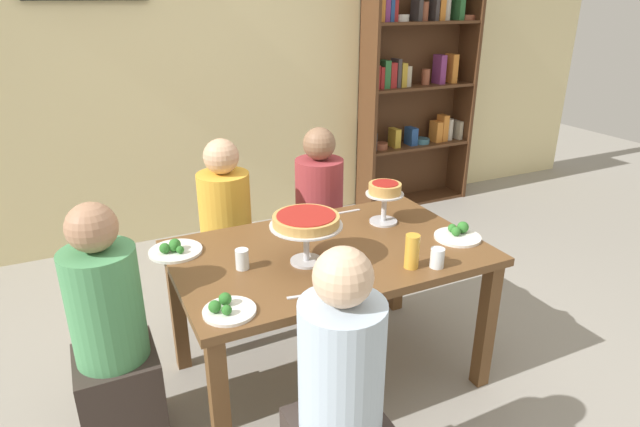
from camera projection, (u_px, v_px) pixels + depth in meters
name	position (u px, v px, depth m)	size (l,w,h in m)	color
ground_plane	(328.00, 373.00, 2.86)	(12.00, 12.00, 0.00)	gray
rear_partition	(204.00, 62.00, 4.17)	(8.00, 0.12, 2.80)	beige
dining_table	(329.00, 266.00, 2.61)	(1.48, 0.93, 0.74)	brown
bookshelf	(416.00, 82.00, 4.86)	(1.10, 0.30, 2.21)	#4C2D19
diner_far_left	(228.00, 247.00, 3.17)	(0.34, 0.34, 1.15)	#382D28
diner_head_west	(113.00, 348.00, 2.26)	(0.34, 0.34, 1.15)	#382D28
diner_near_left	(341.00, 414.00, 1.90)	(0.34, 0.34, 1.15)	#382D28
diner_far_right	(319.00, 228.00, 3.42)	(0.34, 0.34, 1.15)	#382D28
deep_dish_pizza_stand	(306.00, 223.00, 2.38)	(0.33, 0.33, 0.24)	silver
personal_pizza_stand	(385.00, 194.00, 2.82)	(0.20, 0.20, 0.23)	silver
salad_plate_near_diner	(458.00, 234.00, 2.70)	(0.23, 0.23, 0.07)	white
salad_plate_far_diner	(227.00, 309.00, 2.06)	(0.21, 0.21, 0.07)	white
salad_plate_spare	(175.00, 249.00, 2.53)	(0.25, 0.25, 0.07)	white
beer_glass_amber_tall	(412.00, 251.00, 2.38)	(0.07, 0.07, 0.16)	gold
water_glass_clear_near	(242.00, 259.00, 2.38)	(0.06, 0.06, 0.09)	white
water_glass_clear_far	(437.00, 258.00, 2.39)	(0.06, 0.06, 0.09)	white
cutlery_fork_near	(308.00, 295.00, 2.18)	(0.18, 0.02, 0.01)	silver
cutlery_knife_near	(304.00, 227.00, 2.82)	(0.18, 0.02, 0.01)	silver
cutlery_fork_far	(345.00, 212.00, 3.02)	(0.18, 0.02, 0.01)	silver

